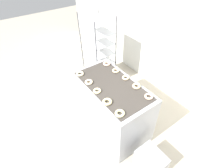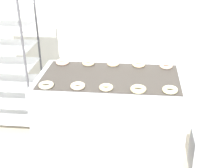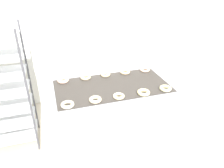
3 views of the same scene
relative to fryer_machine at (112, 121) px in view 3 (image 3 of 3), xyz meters
The scene contains 14 objects.
wall_back 1.77m from the fryer_machine, 90.01° to the left, with size 8.00×0.05×2.80m.
fryer_machine is the anchor object (origin of this frame).
baking_rack_cart 1.37m from the fryer_machine, 156.17° to the left, with size 0.64×0.49×1.59m.
glaze_bin 1.04m from the fryer_machine, ahead, with size 0.40×0.31×0.40m.
donut_near_leftmost 0.77m from the fryer_machine, 153.03° to the right, with size 0.13×0.13×0.03m, color beige.
donut_near_left 0.61m from the fryer_machine, 134.27° to the right, with size 0.12×0.12×0.03m, color beige.
donut_near_center 0.56m from the fryer_machine, 92.36° to the right, with size 0.12×0.12×0.03m, color beige.
donut_near_right 0.62m from the fryer_machine, 46.44° to the right, with size 0.13×0.13×0.04m, color beige.
donut_near_rightmost 0.76m from the fryer_machine, 26.61° to the right, with size 0.13×0.13×0.03m, color beige.
donut_far_leftmost 0.76m from the fryer_machine, 152.93° to the left, with size 0.13×0.13×0.04m, color beige.
donut_far_left 0.61m from the fryer_machine, 133.29° to the left, with size 0.12×0.12×0.03m, color beige.
donut_far_center 0.57m from the fryer_machine, 90.77° to the left, with size 0.12×0.12×0.03m, color beige.
donut_far_right 0.62m from the fryer_machine, 46.84° to the left, with size 0.13×0.13×0.03m, color beige.
donut_far_rightmost 0.76m from the fryer_machine, 26.64° to the left, with size 0.12×0.12×0.03m, color beige.
Camera 3 is at (-0.63, -1.42, 2.10)m, focal length 35.00 mm.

